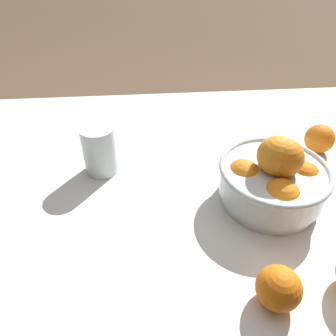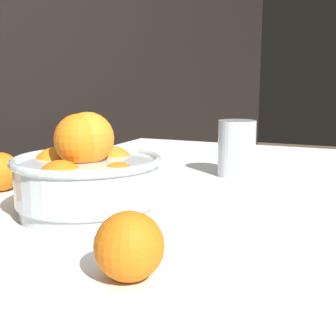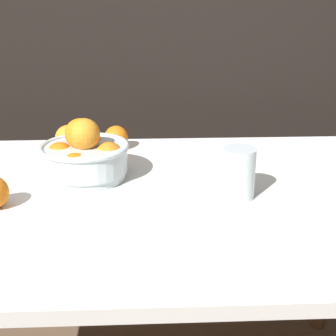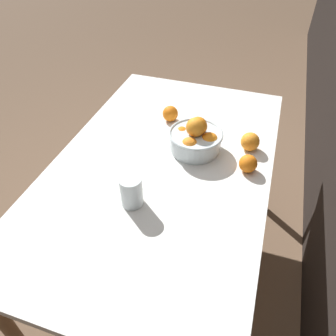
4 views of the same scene
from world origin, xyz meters
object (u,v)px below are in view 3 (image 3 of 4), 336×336
fruit_bowl (85,155)px  orange_loose_near_bowl (69,138)px  juice_glass (238,176)px  orange_loose_front (116,138)px

fruit_bowl → orange_loose_near_bowl: size_ratio=2.88×
juice_glass → orange_loose_near_bowl: (-0.45, 0.36, -0.01)m
juice_glass → fruit_bowl: bearing=159.7°
juice_glass → orange_loose_front: 0.48m
orange_loose_near_bowl → orange_loose_front: 0.14m
juice_glass → orange_loose_near_bowl: bearing=141.4°
fruit_bowl → orange_loose_near_bowl: bearing=109.3°
fruit_bowl → orange_loose_front: 0.24m
orange_loose_near_bowl → orange_loose_front: orange_loose_near_bowl is taller
fruit_bowl → orange_loose_front: fruit_bowl is taller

